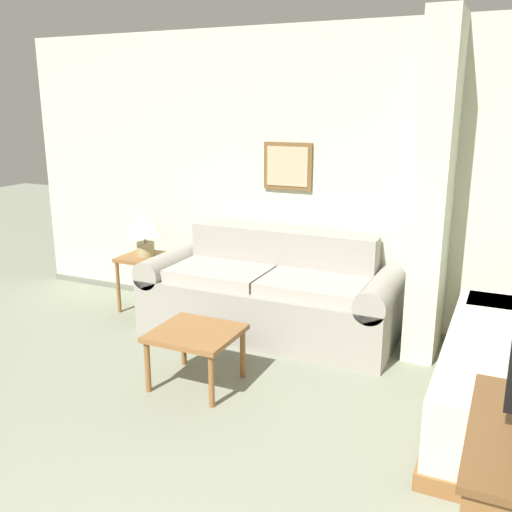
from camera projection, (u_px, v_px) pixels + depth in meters
The scene contains 6 objects.
wall_back at pixel (361, 183), 4.88m from camera, with size 6.97×0.16×2.60m.
wall_partition_pillar at pixel (434, 192), 4.32m from camera, with size 0.24×0.55×2.60m.
couch at pixel (269, 296), 4.96m from camera, with size 2.22×0.84×0.86m.
coffee_table at pixel (196, 338), 4.01m from camera, with size 0.59×0.55×0.41m.
side_table at pixel (147, 264), 5.49m from camera, with size 0.46×0.46×0.54m.
table_lamp at pixel (144, 225), 5.39m from camera, with size 0.36×0.36×0.46m.
Camera 1 is at (1.21, -0.54, 1.96)m, focal length 40.00 mm.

